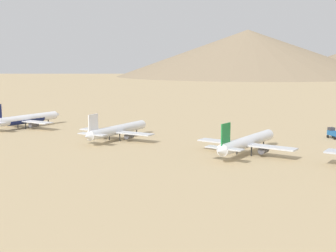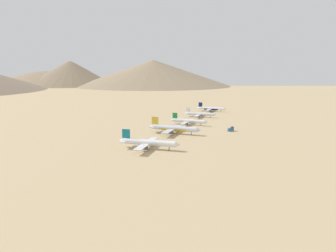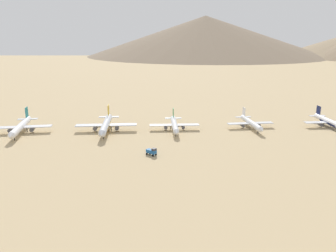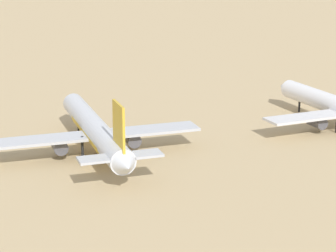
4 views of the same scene
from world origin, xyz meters
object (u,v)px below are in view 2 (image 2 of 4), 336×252
(parked_jet_1, at_px, (174,128))
(service_truck, at_px, (231,129))
(parked_jet_4, at_px, (211,109))
(parked_jet_0, at_px, (148,143))
(parked_jet_2, at_px, (188,121))
(parked_jet_3, at_px, (200,114))

(parked_jet_1, xyz_separation_m, service_truck, (46.27, 22.74, -2.38))
(parked_jet_1, relative_size, service_truck, 8.52)
(parked_jet_1, bearing_deg, parked_jet_4, 84.23)
(parked_jet_0, height_order, parked_jet_2, parked_jet_0)
(parked_jet_1, relative_size, parked_jet_4, 1.20)
(parked_jet_4, relative_size, service_truck, 7.09)
(parked_jet_3, bearing_deg, parked_jet_1, -94.79)
(service_truck, bearing_deg, parked_jet_2, 155.17)
(parked_jet_1, relative_size, parked_jet_3, 1.26)
(parked_jet_0, bearing_deg, parked_jet_4, 84.26)
(parked_jet_2, distance_m, service_truck, 46.45)
(parked_jet_2, relative_size, parked_jet_3, 1.04)
(service_truck, bearing_deg, parked_jet_1, -153.83)
(parked_jet_2, height_order, parked_jet_3, parked_jet_2)
(parked_jet_4, xyz_separation_m, service_truck, (31.90, -119.40, -1.63))
(parked_jet_0, xyz_separation_m, parked_jet_4, (19.41, 192.99, -0.57))
(parked_jet_4, bearing_deg, service_truck, -75.04)
(parked_jet_1, height_order, parked_jet_2, parked_jet_1)
(service_truck, bearing_deg, parked_jet_0, -124.89)
(parked_jet_0, relative_size, parked_jet_4, 1.14)
(parked_jet_4, bearing_deg, parked_jet_0, -95.74)
(parked_jet_3, bearing_deg, parked_jet_4, 82.46)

